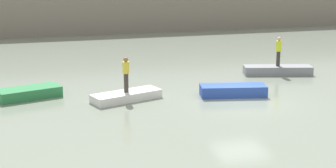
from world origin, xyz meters
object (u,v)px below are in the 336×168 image
(rowboat_green, at_px, (29,93))
(rowboat_blue, at_px, (233,91))
(person_yellow_shirt, at_px, (126,73))
(rowboat_white, at_px, (126,96))
(rowboat_grey, at_px, (278,70))
(person_hiviz_shirt, at_px, (279,50))

(rowboat_green, height_order, rowboat_blue, rowboat_blue)
(rowboat_green, distance_m, person_yellow_shirt, 4.89)
(rowboat_white, bearing_deg, rowboat_grey, -0.83)
(rowboat_white, distance_m, rowboat_blue, 5.25)
(person_hiviz_shirt, bearing_deg, rowboat_grey, 45.00)
(rowboat_white, distance_m, rowboat_grey, 10.05)
(rowboat_white, bearing_deg, rowboat_green, 140.98)
(person_hiviz_shirt, bearing_deg, rowboat_blue, -139.49)
(rowboat_grey, relative_size, person_hiviz_shirt, 2.30)
(rowboat_green, bearing_deg, person_hiviz_shirt, -10.50)
(rowboat_grey, bearing_deg, person_yellow_shirt, -147.68)
(rowboat_grey, bearing_deg, rowboat_blue, -124.88)
(rowboat_green, relative_size, rowboat_blue, 0.92)
(rowboat_green, height_order, person_hiviz_shirt, person_hiviz_shirt)
(rowboat_white, height_order, person_yellow_shirt, person_yellow_shirt)
(rowboat_white, height_order, rowboat_grey, rowboat_grey)
(rowboat_blue, distance_m, person_yellow_shirt, 5.36)
(rowboat_green, xyz_separation_m, rowboat_grey, (14.04, 1.39, -0.01))
(rowboat_white, bearing_deg, rowboat_blue, -25.94)
(rowboat_grey, bearing_deg, rowboat_white, -147.68)
(person_hiviz_shirt, bearing_deg, person_yellow_shirt, -162.29)
(rowboat_green, distance_m, person_hiviz_shirt, 14.16)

